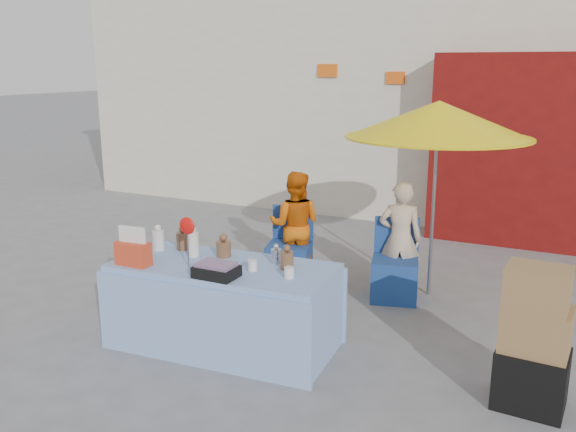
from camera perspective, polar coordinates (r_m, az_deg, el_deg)
The scene contains 10 objects.
ground at distance 5.81m, azimuth -2.87°, elevation -10.89°, with size 80.00×80.00×0.00m, color slate.
backdrop at distance 12.31m, azimuth 17.27°, elevation 16.47°, with size 14.00×8.00×7.80m.
market_table at distance 5.46m, azimuth -6.07°, elevation -8.21°, with size 2.04×1.06×1.20m.
chair_left at distance 7.04m, azimuth 0.14°, elevation -4.10°, with size 0.58×0.58×0.85m.
chair_right at distance 6.62m, azimuth 9.94°, elevation -5.53°, with size 0.58×0.58×0.85m.
vendor_orange at distance 7.05m, azimuth 0.65°, elevation -0.88°, with size 0.62×0.48×1.27m, color orange.
vendor_beige at distance 6.63m, azimuth 10.44°, elevation -2.14°, with size 0.46×0.30×1.26m, color #C9AD8E.
umbrella at distance 6.47m, azimuth 13.89°, elevation 8.69°, with size 1.90×1.90×2.09m.
box_stack at distance 4.80m, azimuth 22.02°, elevation -11.02°, with size 0.51×0.43×1.08m.
tarp_bundle at distance 6.08m, azimuth -9.98°, elevation -8.25°, with size 0.73×0.59×0.33m, color yellow.
Camera 1 is at (2.59, -4.60, 2.45)m, focal length 38.00 mm.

